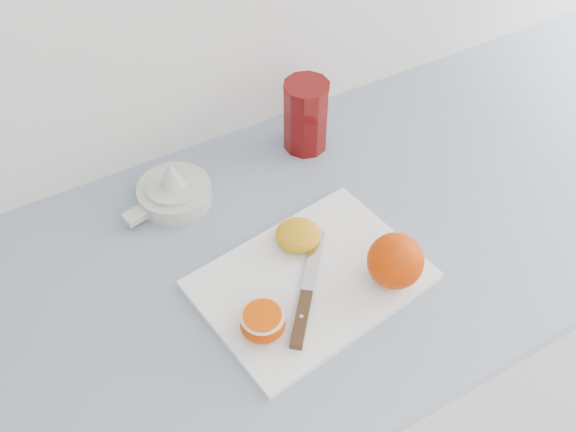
{
  "coord_description": "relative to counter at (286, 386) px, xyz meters",
  "views": [
    {
      "loc": [
        -0.08,
        1.14,
        1.67
      ],
      "look_at": [
        0.24,
        1.71,
        0.96
      ],
      "focal_mm": 40.0,
      "sensor_mm": 36.0,
      "label": 1
    }
  ],
  "objects": [
    {
      "name": "cutting_board",
      "position": [
        0.0,
        -0.07,
        0.45
      ],
      "size": [
        0.36,
        0.28,
        0.01
      ],
      "primitive_type": "cube",
      "rotation": [
        0.0,
        0.0,
        0.14
      ],
      "color": "white",
      "rests_on": "counter"
    },
    {
      "name": "squeezed_shell",
      "position": [
        0.02,
        -0.0,
        0.47
      ],
      "size": [
        0.07,
        0.07,
        0.03
      ],
      "color": "orange",
      "rests_on": "cutting_board"
    },
    {
      "name": "half_orange",
      "position": [
        -0.1,
        -0.12,
        0.48
      ],
      "size": [
        0.06,
        0.06,
        0.04
      ],
      "color": "#EB4F00",
      "rests_on": "cutting_board"
    },
    {
      "name": "whole_orange",
      "position": [
        0.11,
        -0.13,
        0.5
      ],
      "size": [
        0.08,
        0.08,
        0.08
      ],
      "color": "#EB4F00",
      "rests_on": "cutting_board"
    },
    {
      "name": "counter",
      "position": [
        0.0,
        0.0,
        0.0
      ],
      "size": [
        2.57,
        0.64,
        0.89
      ],
      "color": "silver",
      "rests_on": "ground"
    },
    {
      "name": "red_tumbler",
      "position": [
        0.15,
        0.2,
        0.51
      ],
      "size": [
        0.08,
        0.08,
        0.13
      ],
      "color": "#680A09",
      "rests_on": "counter"
    },
    {
      "name": "paring_knife",
      "position": [
        -0.04,
        -0.12,
        0.46
      ],
      "size": [
        0.15,
        0.17,
        0.01
      ],
      "color": "#402C14",
      "rests_on": "cutting_board"
    },
    {
      "name": "citrus_juicer",
      "position": [
        -0.11,
        0.19,
        0.47
      ],
      "size": [
        0.16,
        0.12,
        0.08
      ],
      "color": "silver",
      "rests_on": "counter"
    }
  ]
}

